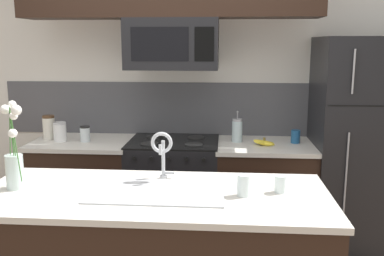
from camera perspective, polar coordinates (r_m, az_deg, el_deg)
The scene contains 18 objects.
rear_partition at distance 3.93m, azimuth 2.52°, elevation 4.83°, with size 5.20×0.10×2.60m, color silver.
splash_band at distance 3.91m, azimuth -1.92°, elevation 2.60°, with size 3.20×0.01×0.48m, color #4C4C51.
back_counter_left at distance 3.94m, azimuth -14.03°, elevation -8.07°, with size 0.85×0.65×0.91m.
back_counter_right at distance 3.76m, azimuth 9.54°, elevation -8.82°, with size 0.82×0.65×0.91m.
stove_range at distance 3.77m, azimuth -2.41°, elevation -8.55°, with size 0.76×0.64×0.93m.
microwave at distance 3.53m, azimuth -2.62°, elevation 11.10°, with size 0.74×0.40×0.40m.
refrigerator at distance 3.83m, azimuth 22.40°, elevation -2.35°, with size 0.89×0.74×1.79m.
storage_jar_tall at distance 3.95m, azimuth -18.54°, elevation 0.09°, with size 0.10×0.10×0.21m.
storage_jar_medium at distance 3.83m, azimuth -17.19°, elevation -0.48°, with size 0.11×0.11×0.17m.
storage_jar_short at distance 3.76m, azimuth -14.07°, elevation -0.76°, with size 0.08×0.08×0.13m.
banana_bunch at distance 3.57m, azimuth 9.61°, elevation -1.96°, with size 0.19×0.13×0.08m.
french_press at distance 3.66m, azimuth 6.04°, elevation -0.31°, with size 0.09×0.09×0.27m.
coffee_tin at distance 3.70m, azimuth 13.63°, elevation -1.12°, with size 0.08×0.08×0.11m, color #1E5184.
kitchen_sink at distance 2.47m, azimuth -4.67°, elevation -10.02°, with size 0.76×0.43×0.16m.
sink_faucet at distance 2.59m, azimuth -4.00°, elevation -2.81°, with size 0.14×0.14×0.31m.
drinking_glass at distance 2.38m, azimuth 6.90°, elevation -7.60°, with size 0.07×0.07×0.12m.
spare_glass at distance 2.47m, azimuth 11.70°, elevation -7.34°, with size 0.06×0.06×0.10m.
flower_vase at distance 2.65m, azimuth -22.61°, elevation -4.13°, with size 0.17×0.19×0.50m.
Camera 1 is at (0.43, -2.62, 1.73)m, focal length 40.00 mm.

